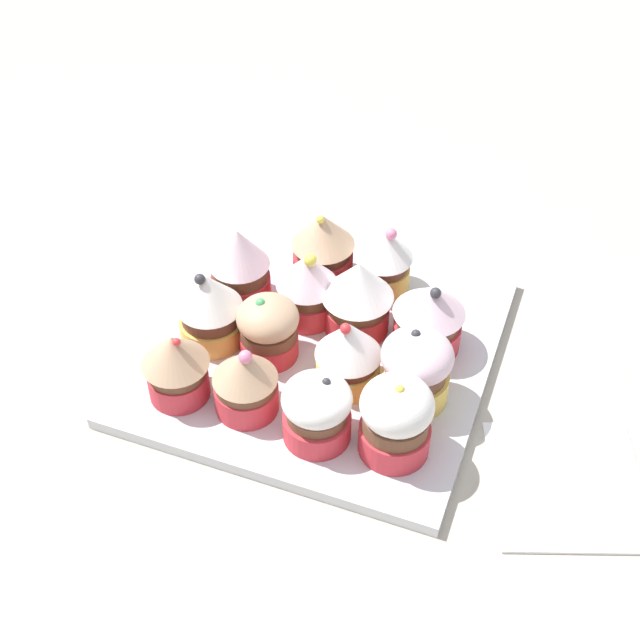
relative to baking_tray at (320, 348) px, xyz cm
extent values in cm
cube|color=#B2A899|center=(0.00, 0.00, -2.10)|extent=(180.00, 180.00, 3.00)
cube|color=silver|center=(0.00, 0.00, 0.00)|extent=(30.83, 30.83, 1.20)
cylinder|color=#D1333D|center=(-9.29, -9.96, 1.89)|extent=(5.28, 5.28, 2.58)
cylinder|color=brown|center=(-9.29, -9.96, 3.81)|extent=(4.97, 4.97, 1.26)
cone|color=tan|center=(-9.29, -9.96, 5.98)|extent=(5.82, 5.82, 3.08)
sphere|color=red|center=(-8.69, -10.20, 7.42)|extent=(0.70, 0.70, 0.70)
cylinder|color=#D1333D|center=(-3.17, -9.33, 1.91)|extent=(5.50, 5.50, 2.62)
cylinder|color=brown|center=(-3.17, -9.33, 3.73)|extent=(5.20, 5.20, 1.02)
cone|color=tan|center=(-3.17, -9.33, 5.73)|extent=(5.55, 5.55, 2.97)
sphere|color=pink|center=(-2.91, -9.44, 7.04)|extent=(1.15, 1.15, 1.15)
cylinder|color=#D1333D|center=(3.50, -10.08, 1.81)|extent=(5.71, 5.71, 2.43)
cylinder|color=brown|center=(3.50, -10.08, 3.56)|extent=(5.03, 5.03, 1.06)
ellipsoid|color=white|center=(3.50, -10.08, 5.15)|extent=(5.79, 5.79, 3.53)
sphere|color=#333338|center=(4.09, -9.51, 6.81)|extent=(0.71, 0.71, 0.71)
cylinder|color=#D1333D|center=(9.88, -9.17, 1.93)|extent=(5.88, 5.88, 2.67)
cylinder|color=brown|center=(9.88, -9.17, 4.02)|extent=(5.40, 5.40, 1.50)
ellipsoid|color=white|center=(9.88, -9.17, 6.05)|extent=(5.96, 5.96, 4.28)
sphere|color=#EAD64C|center=(9.99, -9.33, 8.07)|extent=(0.81, 0.81, 0.81)
cylinder|color=#EFC651|center=(-9.54, -2.75, 1.80)|extent=(5.94, 5.94, 2.40)
cylinder|color=brown|center=(-9.54, -2.75, 3.79)|extent=(5.37, 5.37, 1.57)
cone|color=white|center=(-9.54, -2.75, 6.35)|extent=(5.98, 5.98, 3.55)
sphere|color=#333338|center=(-10.00, -3.12, 7.98)|extent=(0.99, 0.99, 0.99)
cylinder|color=#D1333D|center=(-3.86, -2.81, 1.72)|extent=(5.30, 5.30, 2.23)
cylinder|color=brown|center=(-3.86, -2.81, 3.44)|extent=(5.08, 5.08, 1.23)
ellipsoid|color=tan|center=(-3.86, -2.81, 5.12)|extent=(5.57, 5.57, 3.53)
sphere|color=#4CB266|center=(-4.44, -2.86, 6.75)|extent=(0.88, 0.88, 0.88)
cylinder|color=#EFC651|center=(3.92, -3.52, 1.76)|extent=(5.59, 5.59, 2.32)
cylinder|color=brown|center=(3.92, -3.52, 3.50)|extent=(5.03, 5.03, 1.17)
cone|color=white|center=(3.92, -3.52, 5.87)|extent=(5.81, 5.81, 3.59)
sphere|color=red|center=(3.75, -4.00, 7.53)|extent=(0.94, 0.94, 0.94)
cylinder|color=#EFC651|center=(9.85, -3.25, 1.99)|extent=(5.86, 5.86, 2.79)
cylinder|color=brown|center=(9.85, -3.25, 3.98)|extent=(5.19, 5.19, 1.19)
ellipsoid|color=silver|center=(9.85, -3.25, 5.76)|extent=(6.15, 6.15, 3.95)
sphere|color=#333338|center=(9.40, -2.68, 7.61)|extent=(0.82, 0.82, 0.82)
cylinder|color=#D1333D|center=(-9.34, 3.28, 1.92)|extent=(5.72, 5.72, 2.65)
cylinder|color=brown|center=(-9.34, 3.28, 4.03)|extent=(5.38, 5.38, 1.57)
cone|color=silver|center=(-9.34, 3.28, 6.79)|extent=(5.79, 5.79, 3.95)
cylinder|color=#D1333D|center=(-2.46, 3.17, 1.86)|extent=(5.64, 5.64, 2.52)
cylinder|color=brown|center=(-2.46, 3.17, 3.81)|extent=(5.06, 5.06, 1.39)
cone|color=silver|center=(-2.46, 3.17, 6.19)|extent=(5.80, 5.80, 3.37)
sphere|color=#EAD64C|center=(-2.01, 2.94, 7.69)|extent=(1.19, 1.19, 1.19)
cylinder|color=#D1333D|center=(2.49, 3.11, 1.94)|extent=(5.97, 5.97, 2.68)
cylinder|color=brown|center=(2.49, 3.11, 3.95)|extent=(5.68, 5.68, 1.34)
cone|color=white|center=(2.49, 3.11, 6.57)|extent=(6.62, 6.62, 3.89)
cylinder|color=#D1333D|center=(9.16, 3.22, 1.96)|extent=(6.17, 6.17, 2.72)
cylinder|color=brown|center=(9.16, 3.22, 4.03)|extent=(5.62, 5.62, 1.42)
cone|color=silver|center=(9.16, 3.22, 6.25)|extent=(6.51, 6.51, 3.03)
sphere|color=#333338|center=(9.61, 2.75, 7.61)|extent=(1.00, 1.00, 1.00)
cylinder|color=#D1333D|center=(-3.04, 8.97, 1.99)|extent=(5.94, 5.94, 2.78)
cylinder|color=brown|center=(-3.04, 8.97, 4.01)|extent=(5.29, 5.29, 1.26)
cone|color=tan|center=(-3.04, 8.97, 6.33)|extent=(6.19, 6.19, 3.39)
sphere|color=#EAD64C|center=(-3.16, 8.54, 7.91)|extent=(0.79, 0.79, 0.79)
cylinder|color=#EFC651|center=(2.99, 9.39, 1.88)|extent=(5.26, 5.26, 2.56)
cylinder|color=brown|center=(2.99, 9.39, 3.81)|extent=(4.79, 4.79, 1.31)
cone|color=white|center=(2.99, 9.39, 6.05)|extent=(5.62, 5.62, 3.18)
sphere|color=pink|center=(3.58, 9.34, 7.48)|extent=(1.09, 1.09, 1.09)
cube|color=white|center=(24.00, -7.02, -0.30)|extent=(15.74, 15.93, 0.60)
camera|label=1|loc=(19.90, -53.18, 58.79)|focal=49.50mm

